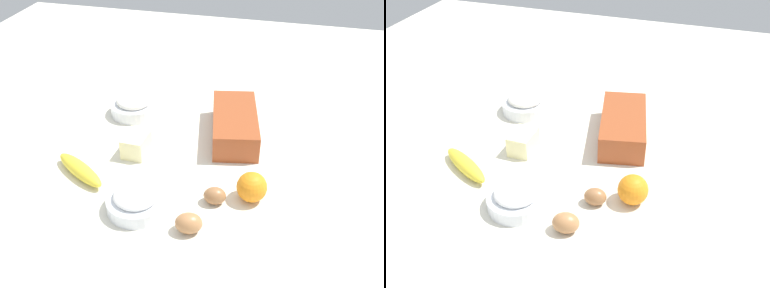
{
  "view_description": "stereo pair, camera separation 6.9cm",
  "coord_description": "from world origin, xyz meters",
  "views": [
    {
      "loc": [
        -0.98,
        -0.25,
        0.74
      ],
      "look_at": [
        0.0,
        0.0,
        0.04
      ],
      "focal_mm": 40.87,
      "sensor_mm": 36.0,
      "label": 1
    },
    {
      "loc": [
        -0.96,
        -0.32,
        0.74
      ],
      "look_at": [
        0.0,
        0.0,
        0.04
      ],
      "focal_mm": 40.87,
      "sensor_mm": 36.0,
      "label": 2
    }
  ],
  "objects": [
    {
      "name": "banana",
      "position": [
        -0.16,
        0.27,
        0.02
      ],
      "size": [
        0.14,
        0.19,
        0.04
      ],
      "primitive_type": "ellipsoid",
      "rotation": [
        0.0,
        0.0,
        4.16
      ],
      "color": "yellow",
      "rests_on": "ground_plane"
    },
    {
      "name": "loaf_pan",
      "position": [
        0.13,
        -0.1,
        0.04
      ],
      "size": [
        0.3,
        0.18,
        0.08
      ],
      "rotation": [
        0.0,
        0.0,
        0.2
      ],
      "color": "#9E4723",
      "rests_on": "ground_plane"
    },
    {
      "name": "sugar_bowl",
      "position": [
        -0.25,
        0.08,
        0.03
      ],
      "size": [
        0.15,
        0.15,
        0.06
      ],
      "color": "white",
      "rests_on": "ground_plane"
    },
    {
      "name": "egg_near_butter",
      "position": [
        -0.29,
        -0.07,
        0.02
      ],
      "size": [
        0.06,
        0.07,
        0.05
      ],
      "primitive_type": "ellipsoid",
      "rotation": [
        0.0,
        1.57,
        1.76
      ],
      "color": "#B17848",
      "rests_on": "ground_plane"
    },
    {
      "name": "flour_bowl",
      "position": [
        0.18,
        0.24,
        0.03
      ],
      "size": [
        0.15,
        0.15,
        0.07
      ],
      "color": "white",
      "rests_on": "ground_plane"
    },
    {
      "name": "butter_block",
      "position": [
        -0.03,
        0.16,
        0.03
      ],
      "size": [
        0.09,
        0.07,
        0.06
      ],
      "primitive_type": "cube",
      "rotation": [
        0.0,
        0.0,
        -0.03
      ],
      "color": "#F4EDB2",
      "rests_on": "ground_plane"
    },
    {
      "name": "egg_beside_bowl",
      "position": [
        -0.18,
        -0.1,
        0.02
      ],
      "size": [
        0.05,
        0.06,
        0.04
      ],
      "primitive_type": "ellipsoid",
      "rotation": [
        0.0,
        1.57,
        4.85
      ],
      "color": "#9C683F",
      "rests_on": "ground_plane"
    },
    {
      "name": "ground_plane",
      "position": [
        0.0,
        0.0,
        -0.01
      ],
      "size": [
        2.4,
        2.4,
        0.02
      ],
      "primitive_type": "cube",
      "color": "silver"
    },
    {
      "name": "orange_fruit",
      "position": [
        -0.14,
        -0.19,
        0.04
      ],
      "size": [
        0.08,
        0.08,
        0.08
      ],
      "primitive_type": "sphere",
      "color": "orange",
      "rests_on": "ground_plane"
    }
  ]
}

